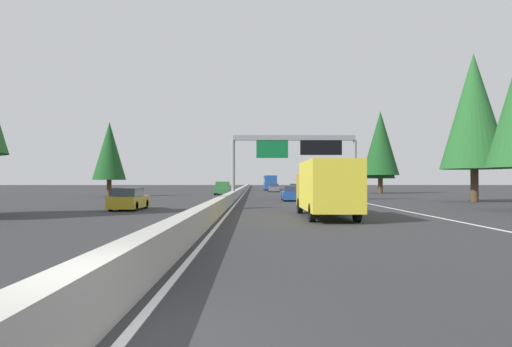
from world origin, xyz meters
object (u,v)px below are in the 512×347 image
Objects in this scene: bus_far_left at (270,182)px; conifer_right_near at (474,111)px; oncoming_near at (129,200)px; oncoming_far at (222,188)px; sign_gantry_overhead at (296,149)px; box_truck_near_right at (326,187)px; sedan_mid_center at (294,188)px; sedan_far_center at (292,194)px; conifer_right_far at (380,153)px; sedan_mid_left at (274,188)px; conifer_left_near at (109,151)px; conifer_right_mid at (380,143)px.

conifer_right_near is at bearing -163.02° from bus_far_left.
oncoming_near is 0.79× the size of oncoming_far.
sign_gantry_overhead is 22.14m from box_truck_near_right.
sedan_mid_center is at bearing -4.80° from sign_gantry_overhead.
sedan_far_center is 53.82m from bus_far_left.
conifer_right_near is (-38.77, -13.37, 7.78)m from sedan_mid_center.
conifer_right_near is (18.21, -16.73, 6.85)m from box_truck_near_right.
sedan_mid_left is at bearing 62.80° from conifer_right_far.
sedan_mid_left is 52.60m from oncoming_near.
sedan_mid_left is at bearing -179.56° from bus_far_left.
sign_gantry_overhead is 2.88× the size of oncoming_near.
oncoming_near is at bearing 162.80° from sedan_mid_center.
bus_far_left reaches higher than oncoming_far.
sedan_far_center is at bearing 157.14° from sign_gantry_overhead.
sign_gantry_overhead is at bearing 140.32° from oncoming_near.
bus_far_left is at bearing 12.23° from sedan_mid_center.
sedan_mid_center and oncoming_near have the same top height.
conifer_right_near reaches higher than box_truck_near_right.
sedan_mid_left is 0.32× the size of conifer_right_near.
oncoming_far is 0.52× the size of conifer_right_far.
sign_gantry_overhead is 1.33× the size of conifer_left_near.
conifer_right_mid is at bearing -70.18° from conifer_left_near.
sign_gantry_overhead is at bearing 24.58° from oncoming_far.
sedan_mid_left is at bearing 0.27° from box_truck_near_right.
sedan_far_center is at bearing 174.52° from sedan_mid_center.
conifer_left_near is (-22.99, 25.67, 5.09)m from sedan_mid_center.
sign_gantry_overhead is 52.64m from bus_far_left.
sign_gantry_overhead is 25.77m from conifer_left_near.
bus_far_left is (52.51, 0.82, -3.50)m from sign_gantry_overhead.
oncoming_far reaches higher than sedan_mid_left.
conifer_right_mid is at bearing 145.42° from oncoming_near.
sedan_mid_center is at bearing -3.38° from box_truck_near_right.
conifer_right_far is at bearing -146.13° from bus_far_left.
conifer_right_near reaches higher than conifer_left_near.
sign_gantry_overhead is 0.97× the size of conifer_right_mid.
bus_far_left is 34.30m from oncoming_far.
conifer_right_far reaches higher than sedan_far_center.
sedan_mid_center is at bearing 54.73° from conifer_right_mid.
oncoming_near is (-67.76, 11.83, -1.03)m from bus_far_left.
conifer_right_near reaches higher than oncoming_far.
sedan_far_center is 0.32× the size of conifer_right_near.
bus_far_left is 0.88× the size of conifer_right_mid.
box_truck_near_right is 1.93× the size of sedan_mid_center.
oncoming_near is at bearing 166.86° from sedan_mid_left.
conifer_left_near is (13.45, 22.17, 5.09)m from sedan_far_center.
oncoming_far is 26.75m from conifer_right_far.
sedan_far_center is 33.64m from conifer_right_far.
oncoming_near is at bearing -6.44° from oncoming_far.
oncoming_far is at bearing -63.34° from conifer_left_near.
conifer_right_near reaches higher than bus_far_left.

